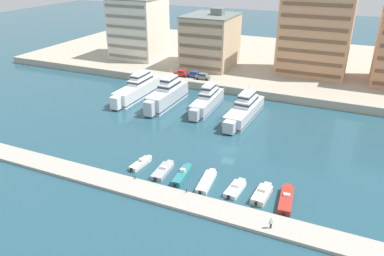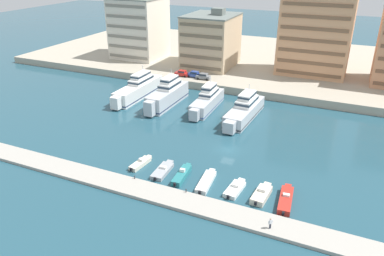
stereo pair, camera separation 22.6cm
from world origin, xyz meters
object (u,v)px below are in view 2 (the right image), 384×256
object	(u,v)px
motorboat_red_mid_right	(286,200)
car_grey_mid_left	(203,76)
motorboat_cream_center_right	(262,194)
yacht_silver_mid_left	(207,101)
motorboat_white_center	(235,189)
motorboat_teal_mid_left	(182,175)
pedestrian_near_edge	(271,222)
motorboat_cream_far_left	(141,163)
motorboat_grey_left	(163,170)
car_blue_left	(194,74)
yacht_white_far_left	(138,89)
car_red_far_left	(182,73)
motorboat_white_center_left	(206,181)
yacht_silver_left	(167,95)
yacht_silver_center_left	(245,110)

from	to	relation	value
motorboat_red_mid_right	car_grey_mid_left	size ratio (longest dim) A/B	1.88
motorboat_red_mid_right	motorboat_cream_center_right	bearing A→B (deg)	-177.53
yacht_silver_mid_left	motorboat_white_center	distance (m)	35.76
motorboat_teal_mid_left	motorboat_white_center	distance (m)	9.61
pedestrian_near_edge	car_grey_mid_left	bearing A→B (deg)	121.13
yacht_silver_mid_left	motorboat_cream_far_left	bearing A→B (deg)	-91.18
motorboat_cream_far_left	motorboat_grey_left	world-z (taller)	motorboat_cream_far_left
car_blue_left	motorboat_red_mid_right	bearing A→B (deg)	-52.27
yacht_white_far_left	motorboat_white_center	xyz separation A→B (m)	(37.53, -31.47, -1.92)
motorboat_teal_mid_left	motorboat_red_mid_right	distance (m)	17.69
car_red_far_left	yacht_white_far_left	bearing A→B (deg)	-110.15
motorboat_grey_left	car_grey_mid_left	bearing A→B (deg)	104.18
motorboat_grey_left	motorboat_white_center_left	size ratio (longest dim) A/B	0.89
yacht_white_far_left	yacht_silver_left	size ratio (longest dim) A/B	1.16
yacht_silver_mid_left	motorboat_cream_far_left	size ratio (longest dim) A/B	3.06
yacht_silver_left	motorboat_red_mid_right	distance (m)	46.38
motorboat_white_center	car_blue_left	bearing A→B (deg)	120.90
motorboat_white_center_left	car_grey_mid_left	size ratio (longest dim) A/B	1.81
yacht_silver_center_left	car_red_far_left	size ratio (longest dim) A/B	4.85
yacht_white_far_left	yacht_silver_mid_left	xyz separation A→B (m)	(19.96, -0.37, -0.20)
motorboat_cream_center_right	car_grey_mid_left	size ratio (longest dim) A/B	1.50
motorboat_white_center	yacht_silver_mid_left	bearing A→B (deg)	119.47
motorboat_white_center	car_red_far_left	distance (m)	56.63
yacht_silver_center_left	motorboat_teal_mid_left	distance (m)	29.26
motorboat_cream_far_left	pedestrian_near_edge	size ratio (longest dim) A/B	3.42
yacht_silver_center_left	motorboat_red_mid_right	world-z (taller)	yacht_silver_center_left
yacht_silver_left	pedestrian_near_edge	distance (m)	51.08
pedestrian_near_edge	motorboat_red_mid_right	bearing A→B (deg)	85.31
yacht_white_far_left	motorboat_cream_center_right	bearing A→B (deg)	-36.85
yacht_white_far_left	pedestrian_near_edge	size ratio (longest dim) A/B	12.76
yacht_silver_center_left	car_grey_mid_left	bearing A→B (deg)	135.67
motorboat_white_center_left	motorboat_white_center	xyz separation A→B (m)	(5.06, -0.03, -0.02)
motorboat_teal_mid_left	motorboat_white_center_left	xyz separation A→B (m)	(4.55, -0.08, -0.09)
yacht_silver_left	yacht_silver_mid_left	xyz separation A→B (m)	(10.23, 1.57, -0.50)
motorboat_white_center_left	motorboat_cream_center_right	distance (m)	9.42
pedestrian_near_edge	motorboat_cream_far_left	bearing A→B (deg)	162.52
motorboat_teal_mid_left	motorboat_white_center_left	bearing A→B (deg)	-0.98
yacht_silver_mid_left	motorboat_teal_mid_left	distance (m)	32.04
yacht_silver_left	car_blue_left	world-z (taller)	yacht_silver_left
yacht_silver_mid_left	car_grey_mid_left	bearing A→B (deg)	115.98
yacht_silver_mid_left	motorboat_white_center_left	xyz separation A→B (m)	(12.52, -31.07, -1.70)
motorboat_grey_left	yacht_silver_left	bearing A→B (deg)	116.21
yacht_silver_left	car_grey_mid_left	xyz separation A→B (m)	(2.78, 16.87, 0.53)
yacht_silver_left	motorboat_red_mid_right	bearing A→B (deg)	-39.22
motorboat_teal_mid_left	car_blue_left	bearing A→B (deg)	111.58
yacht_silver_left	pedestrian_near_edge	size ratio (longest dim) A/B	11.00
motorboat_teal_mid_left	car_blue_left	world-z (taller)	car_blue_left
yacht_silver_mid_left	motorboat_cream_far_left	distance (m)	30.48
motorboat_red_mid_right	yacht_silver_center_left	bearing A→B (deg)	118.21
motorboat_cream_center_right	car_grey_mid_left	xyz separation A→B (m)	(-29.39, 46.32, 2.60)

